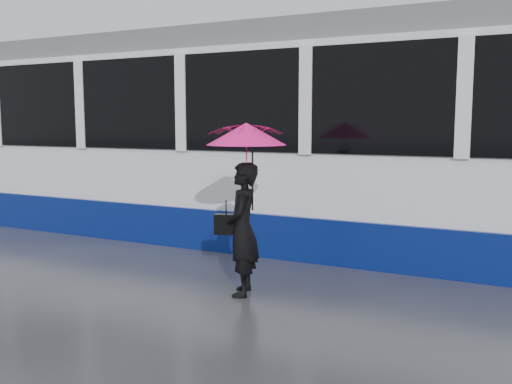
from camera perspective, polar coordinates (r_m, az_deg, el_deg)
The scene contains 6 objects.
ground at distance 6.99m, azimuth -2.20°, elevation -8.89°, with size 90.00×90.00×0.00m, color #2C2B31.
rails at distance 9.19m, azimuth 5.47°, elevation -4.98°, with size 34.00×1.51×0.02m.
tram at distance 8.70m, azimuth 11.10°, elevation 5.06°, with size 26.00×2.56×3.35m.
woman at distance 6.31m, azimuth -1.36°, elevation -3.74°, with size 0.54×0.35×1.48m, color black.
umbrella at distance 6.18m, azimuth -0.97°, elevation 4.27°, with size 1.13×1.13×1.00m.
handbag at distance 6.42m, azimuth -3.00°, elevation -3.22°, with size 0.29×0.20×0.41m.
Camera 1 is at (3.29, -5.86, 1.92)m, focal length 40.00 mm.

